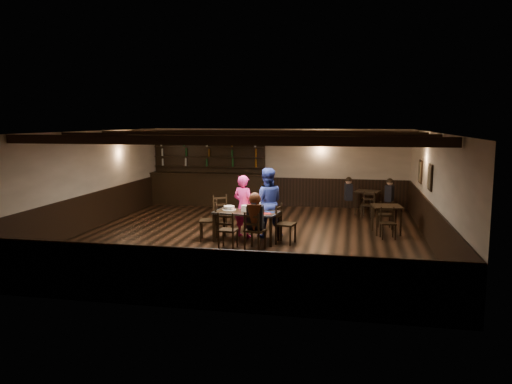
% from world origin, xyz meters
% --- Properties ---
extents(ground, '(10.00, 10.00, 0.00)m').
position_xyz_m(ground, '(0.00, 0.00, 0.00)').
color(ground, black).
rests_on(ground, ground).
extents(room_shell, '(9.02, 10.02, 2.71)m').
position_xyz_m(room_shell, '(0.01, 0.04, 1.75)').
color(room_shell, beige).
rests_on(room_shell, ground).
extents(dining_table, '(1.68, 1.00, 0.75)m').
position_xyz_m(dining_table, '(0.05, -0.41, 0.67)').
color(dining_table, black).
rests_on(dining_table, ground).
extents(chair_near_left, '(0.44, 0.42, 0.88)m').
position_xyz_m(chair_near_left, '(-0.23, -1.25, 0.51)').
color(chair_near_left, black).
rests_on(chair_near_left, ground).
extents(chair_near_right, '(0.52, 0.50, 0.90)m').
position_xyz_m(chair_near_right, '(0.39, -1.23, 0.52)').
color(chair_near_right, black).
rests_on(chair_near_right, ground).
extents(chair_end_left, '(0.53, 0.55, 1.00)m').
position_xyz_m(chair_end_left, '(-0.83, -0.43, 0.58)').
color(chair_end_left, black).
rests_on(chair_end_left, ground).
extents(chair_end_right, '(0.50, 0.52, 0.96)m').
position_xyz_m(chair_end_right, '(0.95, -0.42, 0.56)').
color(chair_end_right, black).
rests_on(chair_end_right, ground).
extents(chair_far_pushed, '(0.61, 0.61, 0.95)m').
position_xyz_m(chair_far_pushed, '(-0.93, 0.82, 0.56)').
color(chair_far_pushed, black).
rests_on(chair_far_pushed, ground).
extents(woman_pink, '(0.69, 0.58, 1.60)m').
position_xyz_m(woman_pink, '(-0.13, 0.05, 0.80)').
color(woman_pink, '#FF2888').
rests_on(woman_pink, ground).
extents(man_blue, '(1.00, 0.86, 1.79)m').
position_xyz_m(man_blue, '(0.46, 0.16, 0.90)').
color(man_blue, navy).
rests_on(man_blue, ground).
extents(seated_person, '(0.37, 0.56, 0.91)m').
position_xyz_m(seated_person, '(0.42, -1.17, 0.87)').
color(seated_person, black).
rests_on(seated_person, ground).
extents(cake, '(0.33, 0.33, 0.10)m').
position_xyz_m(cake, '(-0.43, -0.26, 0.80)').
color(cake, white).
rests_on(cake, dining_table).
extents(plate_stack_a, '(0.17, 0.17, 0.16)m').
position_xyz_m(plate_stack_a, '(0.01, -0.43, 0.83)').
color(plate_stack_a, white).
rests_on(plate_stack_a, dining_table).
extents(plate_stack_b, '(0.19, 0.19, 0.23)m').
position_xyz_m(plate_stack_b, '(0.30, -0.36, 0.87)').
color(plate_stack_b, white).
rests_on(plate_stack_b, dining_table).
extents(tea_light, '(0.05, 0.05, 0.06)m').
position_xyz_m(tea_light, '(0.12, -0.33, 0.78)').
color(tea_light, '#A5A8AD').
rests_on(tea_light, dining_table).
extents(salt_shaker, '(0.03, 0.03, 0.09)m').
position_xyz_m(salt_shaker, '(0.33, -0.56, 0.80)').
color(salt_shaker, silver).
rests_on(salt_shaker, dining_table).
extents(pepper_shaker, '(0.04, 0.04, 0.10)m').
position_xyz_m(pepper_shaker, '(0.51, -0.55, 0.80)').
color(pepper_shaker, '#A5A8AD').
rests_on(pepper_shaker, dining_table).
extents(drink_glass, '(0.06, 0.06, 0.10)m').
position_xyz_m(drink_glass, '(0.34, -0.35, 0.80)').
color(drink_glass, silver).
rests_on(drink_glass, dining_table).
extents(menu_red, '(0.33, 0.27, 0.00)m').
position_xyz_m(menu_red, '(0.55, -0.58, 0.75)').
color(menu_red, maroon).
rests_on(menu_red, dining_table).
extents(menu_blue, '(0.31, 0.25, 0.00)m').
position_xyz_m(menu_blue, '(0.62, -0.35, 0.75)').
color(menu_blue, '#0D1A43').
rests_on(menu_blue, dining_table).
extents(bar_counter, '(4.28, 0.70, 2.20)m').
position_xyz_m(bar_counter, '(-2.48, 4.72, 0.73)').
color(bar_counter, black).
rests_on(bar_counter, ground).
extents(back_table_a, '(0.84, 0.84, 0.75)m').
position_xyz_m(back_table_a, '(3.51, 1.17, 0.64)').
color(back_table_a, black).
rests_on(back_table_a, ground).
extents(back_table_b, '(0.91, 0.91, 0.75)m').
position_xyz_m(back_table_b, '(3.07, 3.94, 0.64)').
color(back_table_b, black).
rests_on(back_table_b, ground).
extents(bg_patron_left, '(0.27, 0.39, 0.74)m').
position_xyz_m(bg_patron_left, '(2.47, 3.75, 0.84)').
color(bg_patron_left, black).
rests_on(bg_patron_left, ground).
extents(bg_patron_right, '(0.32, 0.40, 0.73)m').
position_xyz_m(bg_patron_right, '(3.74, 3.74, 0.83)').
color(bg_patron_right, black).
rests_on(bg_patron_right, ground).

